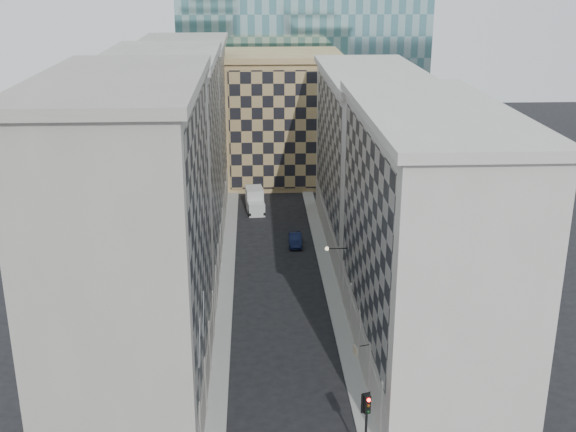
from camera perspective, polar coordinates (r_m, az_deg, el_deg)
name	(u,v)px	position (r m, az deg, el deg)	size (l,w,h in m)	color
sidewalk_west	(226,285)	(73.04, -4.90, -5.45)	(1.50, 100.00, 0.15)	gray
sidewalk_east	(330,283)	(73.37, 3.36, -5.29)	(1.50, 100.00, 0.15)	gray
bldg_left_a	(132,247)	(51.61, -12.20, -2.38)	(10.80, 22.80, 23.70)	gray
bldg_left_b	(167,170)	(72.46, -9.54, 3.63)	(10.80, 22.80, 22.70)	gray
bldg_left_c	(186,128)	(93.85, -8.06, 6.93)	(10.80, 22.80, 21.70)	gray
bldg_right_a	(426,241)	(56.72, 10.82, -1.92)	(10.80, 26.80, 20.70)	#B0AAA1
bldg_right_b	(371,159)	(82.10, 6.54, 4.54)	(10.80, 28.80, 19.70)	#B0AAA1
tan_block	(282,117)	(106.45, -0.45, 7.80)	(16.80, 14.80, 18.80)	#A38356
flagpoles_left	(201,328)	(48.07, -6.86, -8.76)	(0.10, 6.33, 2.33)	gray
bracket_lamp	(329,249)	(65.39, 3.25, -2.59)	(1.98, 0.36, 0.36)	black
traffic_light	(367,414)	(47.30, 6.23, -15.27)	(0.61, 0.61, 5.00)	black
box_truck	(255,201)	(94.43, -2.63, 1.16)	(2.64, 5.46, 2.90)	silver
dark_car	(295,239)	(82.86, 0.56, -1.85)	(1.46, 4.18, 1.38)	#0F1839
shop_sign	(356,350)	(53.82, 5.40, -10.50)	(1.22, 0.71, 0.79)	black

